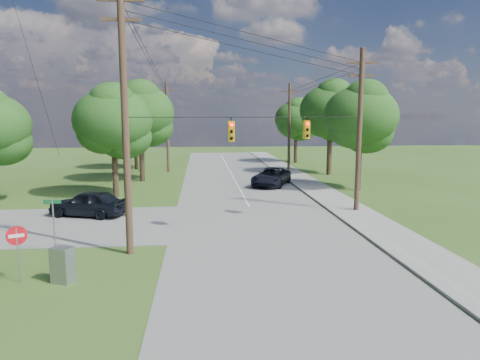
{
  "coord_description": "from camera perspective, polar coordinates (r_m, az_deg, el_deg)",
  "views": [
    {
      "loc": [
        -1.32,
        -18.89,
        6.23
      ],
      "look_at": [
        0.89,
        5.0,
        2.66
      ],
      "focal_mm": 32.0,
      "sensor_mm": 36.0,
      "label": 1
    }
  ],
  "objects": [
    {
      "name": "sidewalk_east",
      "position": [
        26.63,
        17.07,
        -5.32
      ],
      "size": [
        2.6,
        100.0,
        0.12
      ],
      "primitive_type": "cube",
      "color": "#A4A19A",
      "rests_on": "ground"
    },
    {
      "name": "car_main_north",
      "position": [
        38.82,
        4.2,
        0.43
      ],
      "size": [
        4.72,
        6.31,
        1.59
      ],
      "primitive_type": "imported",
      "rotation": [
        0.0,
        0.0,
        -0.41
      ],
      "color": "black",
      "rests_on": "main_road"
    },
    {
      "name": "tree_e_mid",
      "position": [
        46.97,
        11.99,
        9.1
      ],
      "size": [
        6.6,
        6.6,
        9.64
      ],
      "color": "#483424",
      "rests_on": "ground"
    },
    {
      "name": "ground",
      "position": [
        19.93,
        -1.23,
        -9.76
      ],
      "size": [
        140.0,
        140.0,
        0.0
      ],
      "primitive_type": "plane",
      "color": "#37571D",
      "rests_on": "ground"
    },
    {
      "name": "main_road",
      "position": [
        24.9,
        2.57,
        -6.0
      ],
      "size": [
        10.0,
        100.0,
        0.03
      ],
      "primitive_type": "cube",
      "color": "gray",
      "rests_on": "ground"
    },
    {
      "name": "pole_north_w",
      "position": [
        49.04,
        -9.65,
        7.05
      ],
      "size": [
        2.0,
        0.32,
        10.0
      ],
      "color": "brown",
      "rests_on": "ground"
    },
    {
      "name": "power_lines",
      "position": [
        30.7,
        0.02,
        13.92
      ],
      "size": [
        13.93,
        29.62,
        4.93
      ],
      "color": "black",
      "rests_on": "ground"
    },
    {
      "name": "pole_north_e",
      "position": [
        49.95,
        6.58,
        7.14
      ],
      "size": [
        2.0,
        0.32,
        10.0
      ],
      "color": "brown",
      "rests_on": "ground"
    },
    {
      "name": "traffic_signals",
      "position": [
        23.64,
        4.19,
        6.66
      ],
      "size": [
        4.91,
        3.27,
        1.05
      ],
      "color": "gold",
      "rests_on": "ground"
    },
    {
      "name": "tree_e_near",
      "position": [
        37.34,
        15.79,
        8.18
      ],
      "size": [
        6.2,
        6.2,
        8.81
      ],
      "color": "#483424",
      "rests_on": "ground"
    },
    {
      "name": "car_cross_dark",
      "position": [
        28.48,
        -19.57,
        -2.91
      ],
      "size": [
        5.19,
        3.29,
        1.65
      ],
      "primitive_type": "imported",
      "rotation": [
        0.0,
        0.0,
        -1.87
      ],
      "color": "black",
      "rests_on": "cross_road"
    },
    {
      "name": "street_name_sign",
      "position": [
        21.09,
        -23.61,
        -4.84
      ],
      "size": [
        0.77,
        0.06,
        2.56
      ],
      "rotation": [
        0.0,
        0.0,
        0.02
      ],
      "color": "gray",
      "rests_on": "ground"
    },
    {
      "name": "do_not_enter_sign",
      "position": [
        18.1,
        -27.59,
        -7.27
      ],
      "size": [
        0.69,
        0.32,
        2.21
      ],
      "rotation": [
        0.0,
        0.0,
        0.41
      ],
      "color": "gray",
      "rests_on": "ground"
    },
    {
      "name": "tree_w_mid",
      "position": [
        42.27,
        -13.15,
        8.71
      ],
      "size": [
        6.4,
        6.4,
        9.22
      ],
      "color": "#483424",
      "rests_on": "ground"
    },
    {
      "name": "tree_e_far",
      "position": [
        58.31,
        7.5,
        8.08
      ],
      "size": [
        5.8,
        5.8,
        8.32
      ],
      "color": "#483424",
      "rests_on": "ground"
    },
    {
      "name": "control_cabinet",
      "position": [
        17.74,
        -22.57,
        -10.41
      ],
      "size": [
        0.92,
        0.81,
        1.37
      ],
      "primitive_type": "cube",
      "rotation": [
        0.0,
        0.0,
        -0.42
      ],
      "color": "gray",
      "rests_on": "ground"
    },
    {
      "name": "pole_sw",
      "position": [
        19.56,
        -15.09,
        8.17
      ],
      "size": [
        2.0,
        0.32,
        12.0
      ],
      "color": "brown",
      "rests_on": "ground"
    },
    {
      "name": "tree_w_far",
      "position": [
        52.45,
        -13.84,
        8.24
      ],
      "size": [
        6.0,
        6.0,
        8.73
      ],
      "color": "#483424",
      "rests_on": "ground"
    },
    {
      "name": "pole_ne",
      "position": [
        28.77,
        15.64,
        6.63
      ],
      "size": [
        2.0,
        0.32,
        10.5
      ],
      "color": "brown",
      "rests_on": "ground"
    },
    {
      "name": "tree_w_near",
      "position": [
        34.54,
        -16.58,
        7.6
      ],
      "size": [
        6.0,
        6.0,
        8.4
      ],
      "color": "#483424",
      "rests_on": "ground"
    }
  ]
}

